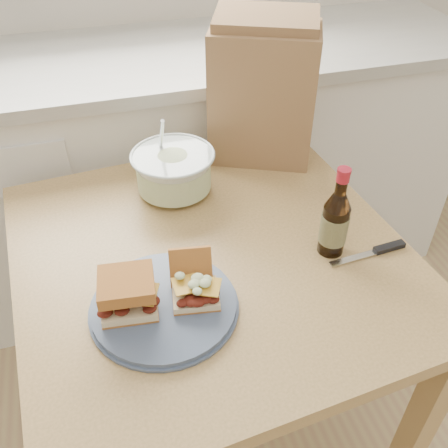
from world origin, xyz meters
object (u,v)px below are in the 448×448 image
object	(u,v)px
dining_table	(212,283)
coleslaw_bowl	(174,173)
beer_bottle	(335,222)
plate	(164,306)
paper_bag	(263,95)

from	to	relation	value
dining_table	coleslaw_bowl	xyz separation A→B (m)	(-0.03, 0.27, 0.17)
coleslaw_bowl	beer_bottle	world-z (taller)	beer_bottle
plate	paper_bag	xyz separation A→B (m)	(0.40, 0.53, 0.18)
coleslaw_bowl	plate	bearing A→B (deg)	-104.83
paper_bag	beer_bottle	bearing A→B (deg)	-63.82
coleslaw_bowl	paper_bag	bearing A→B (deg)	22.67
dining_table	paper_bag	world-z (taller)	paper_bag
dining_table	paper_bag	distance (m)	0.55
plate	coleslaw_bowl	world-z (taller)	coleslaw_bowl
dining_table	coleslaw_bowl	size ratio (longest dim) A/B	4.38
paper_bag	dining_table	bearing A→B (deg)	-99.15
dining_table	paper_bag	size ratio (longest dim) A/B	2.60
dining_table	beer_bottle	xyz separation A→B (m)	(0.27, -0.07, 0.20)
coleslaw_bowl	paper_bag	distance (m)	0.34
coleslaw_bowl	beer_bottle	bearing A→B (deg)	-48.30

